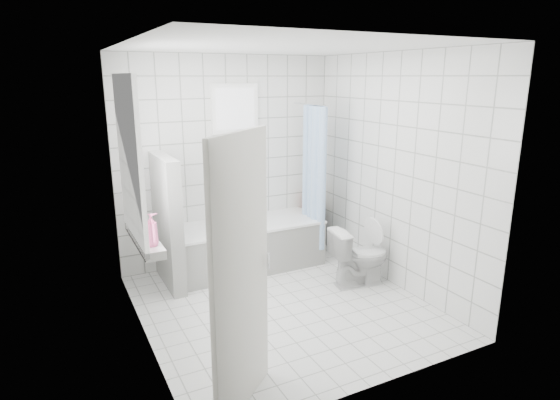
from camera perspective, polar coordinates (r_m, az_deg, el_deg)
ground at (r=5.04m, az=0.32°, el=-12.74°), size 3.00×3.00×0.00m
ceiling at (r=4.48m, az=0.36°, el=18.23°), size 3.00×3.00×0.00m
wall_back at (r=5.94m, az=-6.34°, el=4.70°), size 2.80×0.02×2.60m
wall_front at (r=3.38m, az=12.12°, el=-3.35°), size 2.80×0.02×2.60m
wall_left at (r=4.16m, az=-17.08°, el=-0.24°), size 0.02×3.00×2.60m
wall_right at (r=5.36m, az=13.77°, el=3.28°), size 0.02×3.00×2.60m
window_left at (r=4.39m, az=-17.50°, el=4.52°), size 0.01×0.90×1.40m
window_back at (r=5.85m, az=-5.43°, el=11.00°), size 0.50×0.01×0.50m
window_sill at (r=4.58m, az=-16.23°, el=-4.56°), size 0.18×1.02×0.08m
door at (r=3.25m, az=-4.75°, el=-9.42°), size 0.63×0.56×2.00m
bathtub at (r=5.89m, az=-3.99°, el=-5.50°), size 1.85×0.77×0.58m
partition_wall at (r=5.41m, az=-13.57°, el=-2.62°), size 0.15×0.85×1.50m
tiled_ledge at (r=6.55m, az=3.46°, el=-3.52°), size 0.40×0.24×0.55m
toilet at (r=5.46m, az=9.70°, el=-6.79°), size 0.72×0.47×0.68m
curtain_rod at (r=5.90m, az=3.71°, el=11.55°), size 0.02×0.80×0.02m
shower_curtain at (r=5.91m, az=4.21°, el=2.74°), size 0.14×0.48×1.78m
tub_faucet at (r=6.06m, az=-4.46°, el=0.60°), size 0.18×0.06×0.06m
sill_bottles at (r=4.48m, az=-16.13°, el=-2.77°), size 0.19×0.79×0.30m
ledge_bottles at (r=6.40m, az=3.55°, el=-0.33°), size 0.14×0.20×0.24m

